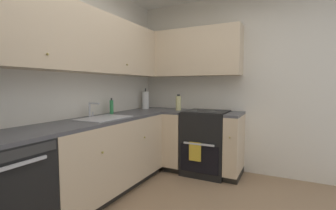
{
  "coord_description": "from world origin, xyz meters",
  "views": [
    {
      "loc": [
        -1.75,
        -0.64,
        1.3
      ],
      "look_at": [
        1.0,
        0.74,
        1.05
      ],
      "focal_mm": 25.46,
      "sensor_mm": 36.0,
      "label": 1
    }
  ],
  "objects_px": {
    "paper_towel_roll": "(146,100)",
    "soap_bottle": "(112,107)",
    "oil_bottle": "(178,103)",
    "oven_range": "(206,142)"
  },
  "relations": [
    {
      "from": "oil_bottle",
      "to": "paper_towel_roll",
      "type": "bearing_deg",
      "value": 91.34
    },
    {
      "from": "paper_towel_roll",
      "to": "oil_bottle",
      "type": "distance_m",
      "value": 0.59
    },
    {
      "from": "soap_bottle",
      "to": "paper_towel_roll",
      "type": "height_order",
      "value": "paper_towel_roll"
    },
    {
      "from": "paper_towel_roll",
      "to": "soap_bottle",
      "type": "bearing_deg",
      "value": 178.62
    },
    {
      "from": "soap_bottle",
      "to": "oil_bottle",
      "type": "height_order",
      "value": "oil_bottle"
    },
    {
      "from": "oven_range",
      "to": "soap_bottle",
      "type": "distance_m",
      "value": 1.47
    },
    {
      "from": "soap_bottle",
      "to": "paper_towel_roll",
      "type": "bearing_deg",
      "value": -1.38
    },
    {
      "from": "oven_range",
      "to": "soap_bottle",
      "type": "relative_size",
      "value": 4.96
    },
    {
      "from": "paper_towel_roll",
      "to": "oil_bottle",
      "type": "height_order",
      "value": "paper_towel_roll"
    },
    {
      "from": "oven_range",
      "to": "paper_towel_roll",
      "type": "relative_size",
      "value": 3.09
    }
  ]
}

